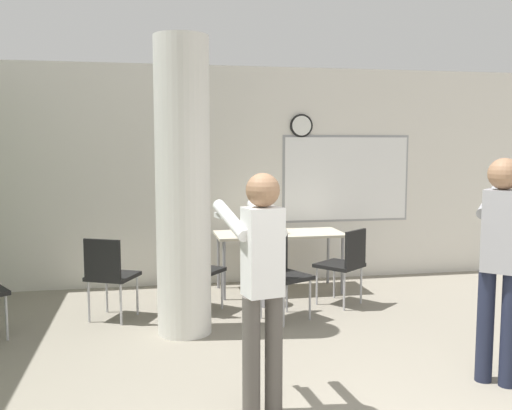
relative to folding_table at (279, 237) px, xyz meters
name	(u,v)px	position (x,y,z in m)	size (l,w,h in m)	color
wall_back	(244,176)	(-0.34, 0.62, 0.72)	(8.00, 0.15, 2.80)	silver
support_pillar	(183,188)	(-1.25, -1.35, 0.72)	(0.51, 0.51, 2.80)	silver
folding_table	(279,237)	(0.00, 0.00, 0.00)	(1.56, 0.68, 0.73)	beige
bottle_on_table	(281,226)	(0.00, -0.08, 0.14)	(0.08, 0.08, 0.24)	black
waste_bin	(268,290)	(-0.26, -0.58, -0.50)	(0.26, 0.26, 0.35)	gray
chair_table_left	(195,266)	(-1.09, -0.73, -0.17)	(0.62, 0.62, 0.87)	black
chair_near_pillar	(109,272)	(-1.98, -0.84, -0.17)	(0.59, 0.59, 0.87)	black
chair_table_right	(345,261)	(0.58, -0.75, -0.17)	(0.62, 0.62, 0.87)	black
chair_table_front	(281,270)	(-0.23, -1.07, -0.17)	(0.59, 0.59, 0.87)	black
person_playing_side	(501,252)	(1.01, -2.96, 0.33)	(0.65, 0.66, 1.71)	#1E2338
person_playing_front	(261,274)	(-0.85, -3.12, 0.28)	(0.45, 0.64, 1.63)	#514C47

